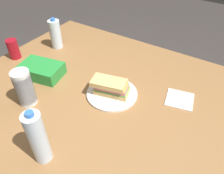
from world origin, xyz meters
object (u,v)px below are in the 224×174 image
plastic_cup_stack (24,88)px  water_bottle_spare (55,34)px  dining_table (101,103)px  soda_can_red (13,49)px  paper_plate (112,94)px  sandwich (111,87)px  water_bottle_tall (38,138)px  chip_bag (41,70)px

plastic_cup_stack → water_bottle_spare: water_bottle_spare is taller
dining_table → soda_can_red: bearing=2.1°
paper_plate → water_bottle_spare: 0.61m
sandwich → water_bottle_tall: 0.45m
dining_table → chip_bag: (0.36, 0.06, 0.12)m
sandwich → water_bottle_spare: 0.61m
chip_bag → soda_can_red: bearing=-20.1°
paper_plate → water_bottle_tall: 0.46m
sandwich → chip_bag: bearing=10.0°
sandwich → plastic_cup_stack: 0.41m
water_bottle_tall → chip_bag: bearing=-42.9°
sandwich → water_bottle_spare: (0.57, -0.21, 0.04)m
soda_can_red → plastic_cup_stack: (-0.39, 0.23, 0.03)m
water_bottle_tall → plastic_cup_stack: bearing=-31.4°
water_bottle_spare → soda_can_red: bearing=62.1°
dining_table → chip_bag: bearing=10.0°
dining_table → plastic_cup_stack: plastic_cup_stack is taller
water_bottle_spare → plastic_cup_stack: bearing=118.6°
paper_plate → plastic_cup_stack: bearing=40.8°
plastic_cup_stack → sandwich: bearing=-139.2°
dining_table → plastic_cup_stack: 0.40m
soda_can_red → water_bottle_spare: size_ratio=0.61×
paper_plate → water_bottle_spare: bearing=-19.8°
water_bottle_tall → dining_table: bearing=-85.2°
dining_table → paper_plate: (-0.06, -0.01, 0.09)m
sandwich → chip_bag: (0.42, 0.07, -0.02)m
soda_can_red → dining_table: bearing=-177.9°
sandwich → plastic_cup_stack: (0.31, 0.27, 0.04)m
dining_table → water_bottle_spare: size_ratio=7.21×
chip_bag → water_bottle_spare: 0.32m
soda_can_red → water_bottle_tall: water_bottle_tall is taller
soda_can_red → paper_plate: bearing=-177.1°
paper_plate → soda_can_red: size_ratio=2.12×
dining_table → soda_can_red: soda_can_red is taller
paper_plate → chip_bag: 0.43m
dining_table → plastic_cup_stack: (0.25, 0.26, 0.18)m
paper_plate → chip_bag: bearing=10.3°
soda_can_red → sandwich: bearing=-177.3°
sandwich → water_bottle_tall: water_bottle_tall is taller
dining_table → sandwich: size_ratio=7.35×
water_bottle_tall → paper_plate: bearing=-93.3°
soda_can_red → chip_bag: soda_can_red is taller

